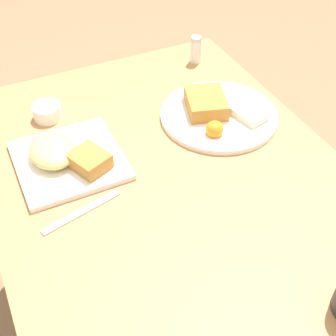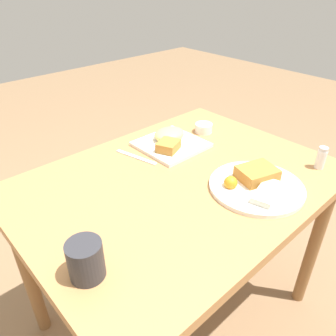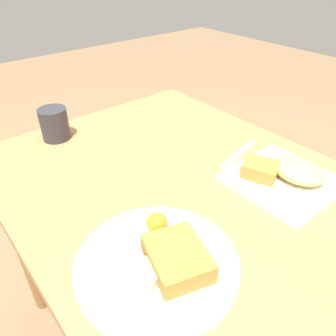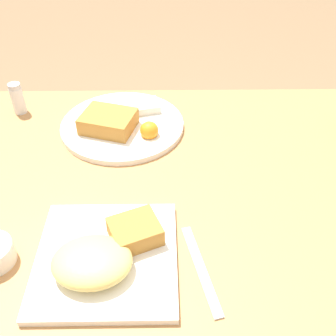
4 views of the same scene
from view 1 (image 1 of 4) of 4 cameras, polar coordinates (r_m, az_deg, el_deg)
ground_plane at (r=1.64m, az=0.19°, el=-19.34°), size 8.00×8.00×0.00m
dining_table at (r=1.11m, az=0.26°, el=-4.11°), size 1.06×0.79×0.72m
plate_square_near at (r=1.09m, az=-12.38°, el=1.36°), size 0.24×0.24×0.06m
plate_oval_far at (r=1.22m, az=6.05°, el=6.76°), size 0.30×0.30×0.05m
sauce_ramekin at (r=1.25m, az=-14.52°, el=6.71°), size 0.07×0.07×0.04m
salt_shaker at (r=1.44m, az=3.41°, el=14.02°), size 0.03×0.03×0.08m
butter_knife at (r=0.99m, az=-10.47°, el=-5.27°), size 0.06×0.18×0.00m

